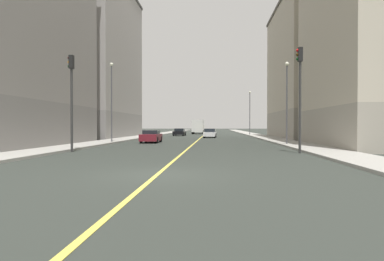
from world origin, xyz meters
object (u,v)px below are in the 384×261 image
building_left_near (377,13)px  building_left_mid (311,71)px  car_maroon (151,136)px  traffic_light_right_near (71,90)px  street_lamp_left_far (250,109)px  street_lamp_right_near (112,95)px  traffic_light_left_near (300,86)px  car_white (210,133)px  box_truck (198,126)px  building_right_midblock (97,62)px  car_black (180,132)px  building_right_corner (2,3)px  street_lamp_left_near (287,94)px

building_left_near → building_left_mid: building_left_near is taller
car_maroon → building_left_mid: bearing=34.3°
traffic_light_right_near → street_lamp_left_far: size_ratio=0.81×
street_lamp_right_near → street_lamp_left_far: (17.04, 29.26, -0.05)m
traffic_light_left_near → street_lamp_left_far: bearing=88.6°
building_left_near → street_lamp_left_far: (-7.04, 34.11, -6.23)m
car_white → box_truck: size_ratio=0.58×
building_right_midblock → traffic_light_left_near: building_right_midblock is taller
car_black → box_truck: (2.59, 13.98, 0.99)m
building_right_corner → traffic_light_left_near: building_right_corner is taller
traffic_light_right_near → street_lamp_right_near: bearing=94.6°
street_lamp_right_near → traffic_light_right_near: bearing=-85.4°
street_lamp_left_far → box_truck: bearing=133.1°
building_left_mid → street_lamp_right_near: building_left_mid is taller
street_lamp_left_near → traffic_light_left_near: bearing=-96.6°
building_right_midblock → street_lamp_left_far: size_ratio=2.85×
building_left_near → street_lamp_right_near: building_left_near is taller
street_lamp_left_far → car_maroon: street_lamp_left_far is taller
street_lamp_left_near → building_right_corner: bearing=-171.1°
street_lamp_left_far → building_right_midblock: bearing=-150.9°
building_left_mid → traffic_light_right_near: building_left_mid is taller
street_lamp_left_far → street_lamp_right_near: bearing=-120.2°
building_left_mid → street_lamp_left_far: building_left_mid is taller
car_white → building_right_midblock: bearing=-176.7°
building_left_near → street_lamp_left_near: 9.76m
building_left_mid → building_right_midblock: building_right_midblock is taller
building_left_mid → building_left_near: bearing=-90.0°
traffic_light_left_near → street_lamp_left_near: (1.02, 8.84, 0.25)m
street_lamp_right_near → car_white: bearing=59.7°
traffic_light_right_near → box_truck: size_ratio=0.86×
car_maroon → car_black: size_ratio=1.04×
traffic_light_left_near → street_lamp_right_near: street_lamp_right_near is taller
building_left_mid → building_right_corner: 38.06m
building_left_near → building_right_corner: 31.20m
building_right_midblock → car_maroon: bearing=-53.6°
building_left_near → traffic_light_left_near: 12.83m
building_left_near → building_right_midblock: (-31.11, 20.72, 0.26)m
street_lamp_left_far → car_maroon: (-13.11, -28.28, -4.29)m
building_left_mid → box_truck: size_ratio=2.63×
traffic_light_left_near → street_lamp_left_far: (1.02, 41.39, 0.60)m
traffic_light_left_near → car_black: (-11.72, 38.25, -3.71)m
building_right_midblock → street_lamp_left_near: 31.53m
car_maroon → car_black: car_maroon is taller
car_maroon → box_truck: bearing=85.7°
car_black → street_lamp_left_far: bearing=13.9°
traffic_light_right_near → street_lamp_left_far: bearing=68.8°
building_left_mid → car_black: building_left_mid is taller
car_black → box_truck: bearing=79.5°
building_left_near → building_right_corner: (-31.11, -2.22, 0.81)m
building_left_near → building_right_corner: bearing=-175.9°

